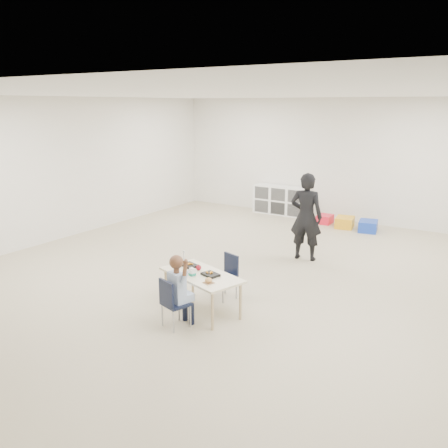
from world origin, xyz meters
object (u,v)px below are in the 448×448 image
Objects in this scene: chair_near at (176,303)px; cubby_shelf at (281,200)px; adult at (306,217)px; child at (176,289)px; table at (202,292)px.

cubby_shelf reaches higher than chair_near.
child is at bearing 76.62° from adult.
table is at bearing 106.55° from chair_near.
child reaches higher than table.
table is 0.90× the size of cubby_shelf.
child is 6.45m from cubby_shelf.
table is at bearing 106.55° from child.
chair_near is (-0.01, -0.53, 0.05)m from table.
chair_near is at bearing -75.50° from cubby_shelf.
child is 0.64× the size of adult.
cubby_shelf is at bearing -65.91° from adult.
cubby_shelf is (-1.62, 5.71, 0.08)m from table.
chair_near is at bearing -73.45° from table.
table is 2.01× the size of chair_near.
child is 0.70× the size of cubby_shelf.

